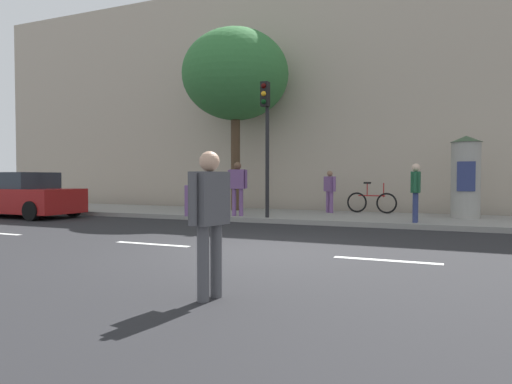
% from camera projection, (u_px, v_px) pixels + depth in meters
% --- Properties ---
extents(ground_plane, '(80.00, 80.00, 0.00)m').
position_uv_depth(ground_plane, '(257.00, 252.00, 8.72)').
color(ground_plane, '#232326').
extents(sidewalk_curb, '(36.00, 4.00, 0.15)m').
position_uv_depth(sidewalk_curb, '(340.00, 218.00, 15.15)').
color(sidewalk_curb, gray).
rests_on(sidewalk_curb, ground_plane).
extents(lane_markings, '(25.80, 0.16, 0.01)m').
position_uv_depth(lane_markings, '(257.00, 251.00, 8.72)').
color(lane_markings, silver).
rests_on(lane_markings, ground_plane).
extents(building_backdrop, '(36.00, 5.00, 9.43)m').
position_uv_depth(building_backdrop, '(366.00, 100.00, 19.60)').
color(building_backdrop, '#B7A893').
rests_on(building_backdrop, ground_plane).
extents(traffic_light, '(0.24, 0.45, 4.19)m').
position_uv_depth(traffic_light, '(266.00, 127.00, 14.19)').
color(traffic_light, black).
rests_on(traffic_light, sidewalk_curb).
extents(poster_column, '(0.94, 0.94, 2.54)m').
position_uv_depth(poster_column, '(466.00, 176.00, 14.15)').
color(poster_column, '#9E9B93').
rests_on(poster_column, sidewalk_curb).
extents(street_tree, '(4.04, 4.04, 6.87)m').
position_uv_depth(street_tree, '(235.00, 75.00, 17.38)').
color(street_tree, '#4C3826').
rests_on(street_tree, sidewalk_curb).
extents(pedestrian_with_backpack, '(0.44, 0.64, 1.72)m').
position_uv_depth(pedestrian_with_backpack, '(208.00, 210.00, 5.30)').
color(pedestrian_with_backpack, '#4C4C51').
rests_on(pedestrian_with_backpack, ground_plane).
extents(pedestrian_in_red_top, '(0.24, 0.61, 1.65)m').
position_uv_depth(pedestrian_in_red_top, '(416.00, 188.00, 12.79)').
color(pedestrian_in_red_top, navy).
rests_on(pedestrian_in_red_top, sidewalk_curb).
extents(pedestrian_in_light_jacket, '(0.47, 0.44, 1.49)m').
position_uv_depth(pedestrian_in_light_jacket, '(330.00, 189.00, 16.28)').
color(pedestrian_in_light_jacket, '#724C84').
rests_on(pedestrian_in_light_jacket, sidewalk_curb).
extents(pedestrian_near_pole, '(0.65, 0.31, 1.75)m').
position_uv_depth(pedestrian_near_pole, '(238.00, 184.00, 14.92)').
color(pedestrian_near_pole, '#724C84').
rests_on(pedestrian_near_pole, sidewalk_curb).
extents(bicycle_leaning, '(1.77, 0.23, 1.09)m').
position_uv_depth(bicycle_leaning, '(372.00, 202.00, 16.17)').
color(bicycle_leaning, black).
rests_on(bicycle_leaning, sidewalk_curb).
extents(parked_car_blue, '(4.41, 2.07, 1.58)m').
position_uv_depth(parked_car_blue, '(21.00, 196.00, 16.27)').
color(parked_car_blue, maroon).
rests_on(parked_car_blue, ground_plane).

